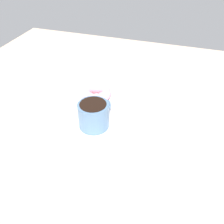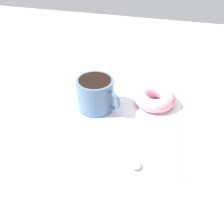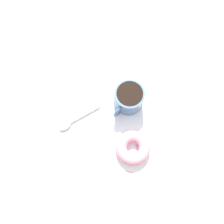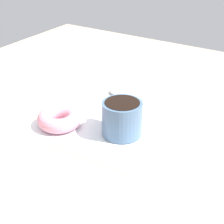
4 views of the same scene
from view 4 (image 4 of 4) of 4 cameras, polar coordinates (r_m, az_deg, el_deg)
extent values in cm
cube|color=tan|center=(79.99, 0.26, -2.95)|extent=(120.00, 120.00, 2.00)
cube|color=white|center=(81.62, 0.00, -1.33)|extent=(29.25, 29.25, 0.30)
cylinder|color=slate|center=(75.02, 1.54, -0.98)|extent=(8.21, 8.21, 7.03)
cylinder|color=black|center=(73.46, 1.57, 1.28)|extent=(7.01, 7.01, 0.60)
torus|color=slate|center=(78.40, -0.19, 0.40)|extent=(3.02, 4.71, 4.84)
torus|color=pink|center=(79.56, -8.01, -1.06)|extent=(9.35, 9.35, 3.13)
ellipsoid|color=#B7B2A8|center=(93.51, 0.38, 3.14)|extent=(4.25, 4.23, 0.90)
cylinder|color=#B7B2A8|center=(88.11, 1.26, 1.35)|extent=(7.85, 7.70, 0.56)
camera|label=1|loc=(0.78, 47.48, 23.23)|focal=40.00mm
camera|label=2|loc=(1.22, 9.14, 28.73)|focal=50.00mm
camera|label=3|loc=(0.84, -18.07, 46.99)|focal=40.00mm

